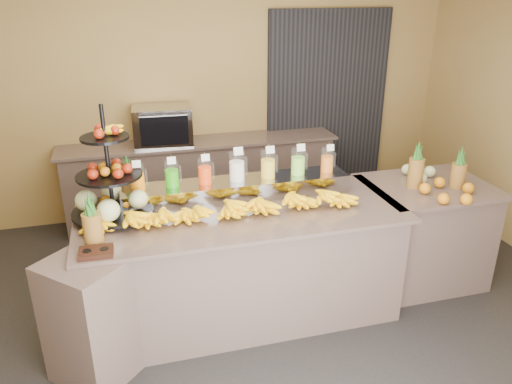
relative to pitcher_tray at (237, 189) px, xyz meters
name	(u,v)px	position (x,y,z in m)	size (l,w,h in m)	color
ground	(253,334)	(-0.03, -0.58, -1.01)	(6.00, 6.00, 0.00)	black
room_envelope	(249,76)	(0.16, 0.21, 0.87)	(6.04, 5.02, 2.82)	olive
buffet_counter	(230,268)	(-0.14, -0.32, -0.54)	(2.75, 1.25, 0.93)	gray
right_counter	(422,232)	(1.67, -0.18, -0.54)	(1.08, 0.88, 0.93)	gray
back_ledge	(202,179)	(-0.03, 1.67, -0.54)	(3.10, 0.55, 0.93)	gray
pitcher_tray	(237,189)	(0.00, 0.00, 0.00)	(1.85, 0.30, 0.15)	gray
juice_pitcher_orange_a	(138,179)	(-0.78, 0.00, 0.16)	(0.11, 0.11, 0.27)	silver
juice_pitcher_green	(172,176)	(-0.52, 0.00, 0.17)	(0.11, 0.12, 0.27)	silver
juice_pitcher_orange_b	(205,173)	(-0.26, 0.00, 0.17)	(0.11, 0.12, 0.27)	silver
juice_pitcher_milk	(237,168)	(0.00, 0.00, 0.18)	(0.13, 0.13, 0.31)	silver
juice_pitcher_lemon	(268,166)	(0.26, 0.00, 0.17)	(0.12, 0.13, 0.29)	silver
juice_pitcher_lime	(298,163)	(0.52, 0.00, 0.17)	(0.12, 0.12, 0.29)	silver
juice_pitcher_orange_c	(327,161)	(0.78, 0.00, 0.16)	(0.11, 0.11, 0.26)	silver
banana_heap	(229,205)	(-0.14, -0.32, 0.01)	(2.09, 0.19, 0.17)	#FFB90C
fruit_stand	(117,189)	(-0.94, -0.11, 0.14)	(0.76, 0.76, 0.85)	black
condiment_caddy	(96,252)	(-1.10, -0.67, -0.06)	(0.22, 0.16, 0.03)	black
pineapple_left_a	(92,225)	(-1.11, -0.51, 0.06)	(0.13, 0.13, 0.38)	brown
pineapple_left_b	(129,182)	(-0.85, 0.20, 0.07)	(0.12, 0.12, 0.39)	brown
right_fruit_pile	(441,183)	(1.68, -0.34, 0.01)	(0.48, 0.46, 0.25)	brown
oven_warmer	(162,125)	(-0.43, 1.67, 0.13)	(0.62, 0.43, 0.41)	gray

